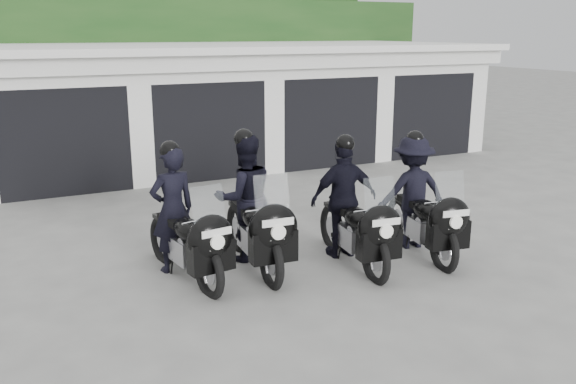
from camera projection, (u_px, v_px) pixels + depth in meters
name	position (u px, v px, depth m)	size (l,w,h in m)	color
ground	(332.00, 257.00, 9.16)	(80.00, 80.00, 0.00)	#9A9A95
garage_block	(178.00, 105.00, 15.80)	(16.40, 6.80, 2.96)	white
background_vegetation	(145.00, 48.00, 19.83)	(20.00, 3.90, 5.80)	#183D16
police_bike_a	(183.00, 224.00, 8.25)	(0.86, 2.19, 1.92)	black
police_bike_b	(249.00, 207.00, 8.73)	(0.95, 2.31, 2.01)	black
police_bike_c	(349.00, 207.00, 8.86)	(1.09, 2.19, 1.91)	black
police_bike_d	(417.00, 199.00, 9.28)	(1.22, 2.16, 1.90)	black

